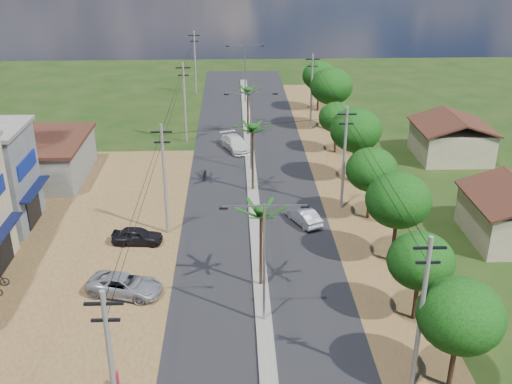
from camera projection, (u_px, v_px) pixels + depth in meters
ground at (264, 322)px, 36.80m from camera, size 160.00×160.00×0.00m
road at (255, 214)px, 50.50m from camera, size 12.00×110.00×0.04m
median at (253, 199)px, 53.21m from camera, size 1.00×90.00×0.18m
dirt_lot_west at (53, 260)px, 43.57m from camera, size 18.00×46.00×0.04m
dirt_shoulder_east at (355, 213)px, 50.80m from camera, size 5.00×90.00×0.03m
low_shed at (32, 159)px, 57.18m from camera, size 10.40×10.40×3.95m
house_east_far at (452, 136)px, 62.16m from camera, size 7.60×7.50×4.60m
tree_east_a at (460, 316)px, 29.84m from camera, size 4.40×4.40×6.37m
tree_east_b at (421, 261)px, 35.47m from camera, size 4.00×4.00×5.83m
tree_east_c at (398, 200)px, 41.57m from camera, size 4.60×4.60×6.83m
tree_east_d at (372, 170)px, 48.17m from camera, size 4.20×4.20×6.13m
tree_east_e at (356, 130)px, 55.17m from camera, size 4.80×4.80×7.14m
tree_east_f at (337, 117)px, 62.95m from camera, size 3.80×3.80×5.52m
tree_east_g at (331, 86)px, 69.73m from camera, size 5.00×5.00×7.38m
tree_east_h at (319, 76)px, 77.27m from camera, size 4.40×4.40×6.52m
palm_median_near at (261, 213)px, 38.21m from camera, size 2.00×2.00×6.15m
palm_median_mid at (253, 130)px, 52.68m from camera, size 2.00×2.00×6.55m
palm_median_far at (248, 91)px, 67.55m from camera, size 2.00×2.00×5.85m
streetlight_near at (264, 254)px, 34.86m from camera, size 5.10×0.18×8.00m
streetlight_mid at (251, 125)px, 57.70m from camera, size 5.10×0.18×8.00m
streetlight_far at (245, 69)px, 80.53m from camera, size 5.10×0.18×8.00m
utility_pole_w_a at (112, 375)px, 25.49m from camera, size 1.60×0.24×9.00m
utility_pole_w_b at (164, 178)px, 45.58m from camera, size 1.60×0.24×9.00m
utility_pole_w_c at (185, 101)px, 65.68m from camera, size 1.60×0.24×9.00m
utility_pole_w_d at (195, 62)px, 84.86m from camera, size 1.60×0.24×9.00m
utility_pole_e_a at (421, 312)px, 29.66m from camera, size 1.60×0.24×9.00m
utility_pole_e_b at (344, 157)px, 49.75m from camera, size 1.60×0.24×9.00m
utility_pole_e_c at (312, 90)px, 69.85m from camera, size 1.60×0.24×9.00m
car_silver_mid at (303, 216)px, 48.77m from camera, size 2.89×4.13×1.29m
car_white_far at (235, 144)px, 64.84m from camera, size 3.80×5.54×1.49m
car_parked_silver at (125, 285)px, 39.29m from camera, size 5.35×3.47×1.37m
car_parked_dark at (137, 236)px, 45.62m from camera, size 3.94×1.82×1.31m
moto_rider_west_a at (205, 174)px, 57.48m from camera, size 0.81×2.00×1.03m
moto_rider_west_b at (238, 144)px, 65.47m from camera, size 0.69×1.78×1.04m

